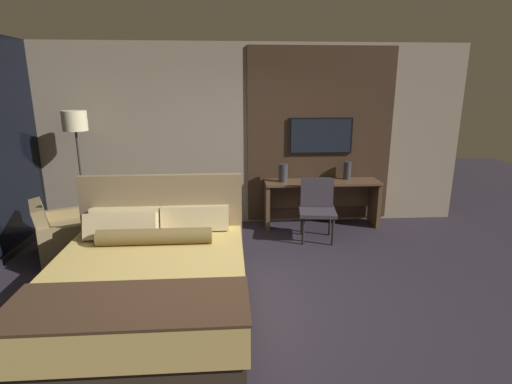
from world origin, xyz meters
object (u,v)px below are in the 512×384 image
(desk, at_px, (321,195))
(armchair_by_window, at_px, (71,237))
(book, at_px, (324,179))
(vase_tall, at_px, (283,173))
(vase_short, at_px, (347,170))
(bed, at_px, (149,282))
(floor_lamp, at_px, (76,131))
(tv, at_px, (321,136))
(desk_chair, at_px, (317,204))

(desk, bearing_deg, armchair_by_window, -165.64)
(desk, xyz_separation_m, book, (0.04, 0.01, 0.25))
(desk, relative_size, vase_tall, 6.48)
(desk, relative_size, book, 7.58)
(desk, bearing_deg, vase_short, 10.27)
(bed, bearing_deg, desk, 47.02)
(desk, relative_size, floor_lamp, 0.98)
(tv, xyz_separation_m, vase_short, (0.42, -0.11, -0.54))
(vase_tall, height_order, vase_short, vase_short)
(armchair_by_window, distance_m, vase_tall, 3.12)
(vase_tall, bearing_deg, armchair_by_window, -163.23)
(vase_tall, distance_m, vase_short, 1.04)
(tv, relative_size, desk_chair, 1.15)
(bed, relative_size, vase_tall, 7.89)
(desk_chair, height_order, floor_lamp, floor_lamp)
(bed, distance_m, tv, 3.60)
(armchair_by_window, xyz_separation_m, floor_lamp, (-0.05, 0.75, 1.30))
(desk_chair, relative_size, vase_tall, 3.15)
(desk, bearing_deg, desk_chair, -108.62)
(tv, xyz_separation_m, desk_chair, (-0.18, -0.72, -0.90))
(bed, relative_size, tv, 2.18)
(tv, xyz_separation_m, book, (0.04, -0.17, -0.66))
(armchair_by_window, relative_size, vase_tall, 4.27)
(vase_tall, bearing_deg, bed, -124.39)
(vase_short, bearing_deg, desk, -169.73)
(armchair_by_window, xyz_separation_m, book, (3.59, 0.92, 0.50))
(floor_lamp, bearing_deg, vase_short, 3.34)
(bed, height_order, desk, bed)
(desk, distance_m, floor_lamp, 3.75)
(armchair_by_window, height_order, vase_short, vase_short)
(desk_chair, bearing_deg, tv, 84.00)
(tv, distance_m, vase_short, 0.69)
(desk, relative_size, vase_short, 6.42)
(bed, distance_m, vase_short, 3.69)
(desk_chair, relative_size, book, 3.68)
(desk, bearing_deg, tv, 90.00)
(floor_lamp, relative_size, vase_short, 6.57)
(book, bearing_deg, desk, -162.23)
(tv, relative_size, vase_short, 3.59)
(vase_tall, height_order, book, vase_tall)
(desk_chair, distance_m, vase_tall, 0.76)
(tv, distance_m, armchair_by_window, 3.88)
(tv, distance_m, floor_lamp, 3.61)
(bed, bearing_deg, tv, 49.14)
(desk, distance_m, tv, 0.93)
(floor_lamp, relative_size, book, 7.75)
(armchair_by_window, xyz_separation_m, vase_short, (3.97, 0.98, 0.62))
(tv, distance_m, vase_tall, 0.84)
(desk_chair, xyz_separation_m, vase_tall, (-0.43, 0.51, 0.36))
(floor_lamp, bearing_deg, book, 2.71)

